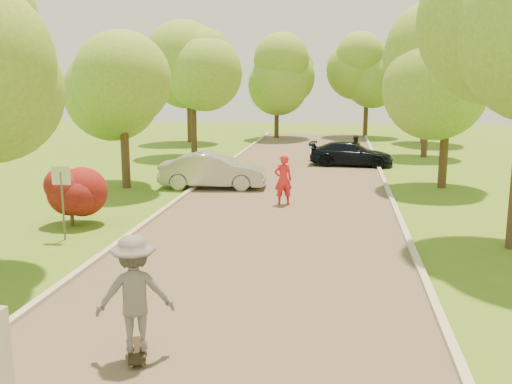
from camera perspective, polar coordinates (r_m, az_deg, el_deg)
The scene contains 20 objects.
ground at distance 12.07m, azimuth -1.96°, elevation -11.07°, with size 100.00×100.00×0.00m, color #4B731B.
road at distance 19.63m, azimuth 2.26°, elevation -2.26°, with size 8.00×60.00×0.01m, color #4C4438.
curb_left at distance 20.44m, azimuth -9.11°, elevation -1.70°, with size 0.18×60.00×0.12m, color #B2AD9E.
curb_right at distance 19.62m, azimuth 14.11°, elevation -2.44°, with size 0.18×60.00×0.12m, color #B2AD9E.
street_sign at distance 17.18m, azimuth -18.86°, elevation 0.51°, with size 0.55×0.06×2.17m.
red_shrub at distance 18.80m, azimuth -18.06°, elevation -0.01°, with size 1.70×1.70×1.95m.
tree_l_midb at distance 24.63m, azimuth -12.85°, elevation 10.96°, with size 4.30×4.20×6.62m.
tree_l_far at distance 34.05m, azimuth -6.02°, elevation 12.65°, with size 4.92×4.80×7.79m.
tree_r_midb at distance 25.40m, azimuth 19.17°, elevation 11.29°, with size 4.51×4.40×7.01m.
tree_r_far at distance 35.39m, azimuth 17.32°, elevation 12.75°, with size 5.33×5.20×8.34m.
tree_bg_a at distance 42.39m, azimuth -6.48°, elevation 12.14°, with size 5.12×5.00×7.72m.
tree_bg_b at distance 43.44m, azimuth 17.02°, elevation 12.00°, with size 5.12×5.00×7.95m.
tree_bg_c at distance 45.24m, azimuth 2.38°, elevation 11.76°, with size 4.92×4.80×7.33m.
tree_bg_d at distance 47.04m, azimuth 11.36°, elevation 11.89°, with size 5.12×5.00×7.72m.
silver_sedan at distance 24.37m, azimuth -4.32°, elevation 2.13°, with size 1.57×4.52×1.49m, color #A4A4A9.
dark_sedan at distance 31.05m, azimuth 9.49°, elevation 3.78°, with size 1.81×4.44×1.29m, color black.
longboard at distance 10.11m, azimuth -11.80°, elevation -15.25°, with size 0.61×1.05×0.12m.
skateboarder at distance 9.71m, azimuth -12.04°, elevation -9.90°, with size 1.28×0.74×1.98m, color slate.
person_striped at distance 21.00m, azimuth 2.74°, elevation 1.22°, with size 0.68×0.45×1.88m, color red.
person_olive at distance 31.53m, azimuth 9.85°, elevation 4.18°, with size 0.79×0.61×1.62m, color #272E1C.
Camera 1 is at (2.04, -10.98, 4.58)m, focal length 40.00 mm.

